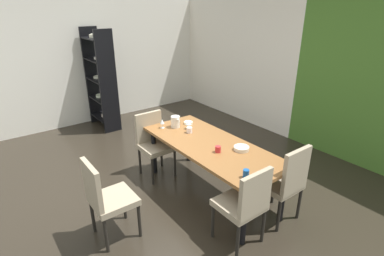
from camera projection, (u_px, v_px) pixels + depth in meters
The scene contains 17 objects.
ground_plane at pixel (153, 187), 4.25m from camera, with size 6.27×6.04×0.02m, color black.
back_panel_interior at pixel (234, 60), 6.52m from camera, with size 3.28×0.10×2.52m, color silver.
left_interior_panel at pixel (72, 64), 6.03m from camera, with size 0.10×6.04×2.52m, color silver.
dining_table at pixel (211, 150), 3.85m from camera, with size 2.04×0.84×0.74m.
chair_head_near at pixel (106, 196), 3.13m from camera, with size 0.44×0.44×0.95m.
chair_right_far at pixel (285, 181), 3.39m from camera, with size 0.44×0.44×0.98m.
chair_right_near at pixel (245, 202), 3.05m from camera, with size 0.44×0.44×0.94m.
chair_left_near at pixel (154, 141), 4.40m from camera, with size 0.45×0.44×0.94m.
display_shelf at pixel (100, 79), 5.97m from camera, with size 0.81×0.35×1.98m.
wine_glass_center at pixel (162, 122), 4.28m from camera, with size 0.06×0.06×0.13m.
wine_glass_corner at pixel (188, 123), 4.25m from camera, with size 0.08×0.08×0.13m.
serving_bowl_north at pixel (188, 123), 4.45m from camera, with size 0.13×0.13×0.04m, color white.
serving_bowl_rear at pixel (241, 148), 3.66m from camera, with size 0.19×0.19×0.05m, color beige.
cup_east at pixel (189, 130), 4.14m from camera, with size 0.08×0.08×0.08m, color white.
cup_west at pixel (218, 149), 3.60m from camera, with size 0.07×0.07×0.08m, color red.
cup_right at pixel (246, 174), 3.07m from camera, with size 0.06×0.06×0.09m, color #144B92.
pitcher_front at pixel (175, 122), 4.31m from camera, with size 0.15×0.13×0.17m.
Camera 1 is at (3.21, -1.72, 2.41)m, focal length 28.00 mm.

